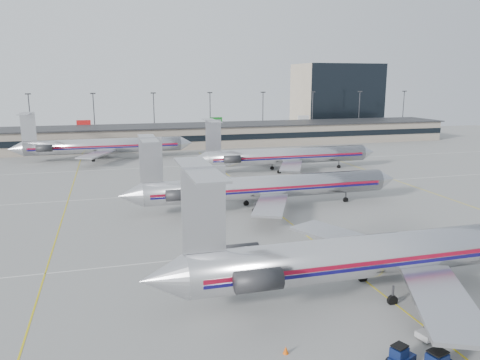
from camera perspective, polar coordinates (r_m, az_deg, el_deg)
name	(u,v)px	position (r m, az deg, el deg)	size (l,w,h in m)	color
ground	(364,280)	(47.93, 14.87, -11.68)	(260.00, 260.00, 0.00)	gray
apron_markings	(319,245)	(56.09, 9.67, -7.87)	(160.00, 0.15, 0.02)	silver
terminal	(190,135)	(138.31, -6.06, 5.43)	(162.00, 17.00, 6.25)	gray
light_mast_row	(183,114)	(151.60, -7.02, 8.04)	(163.60, 0.40, 15.28)	#38383D
distant_building	(336,97)	(186.18, 11.63, 9.83)	(30.00, 20.00, 25.00)	tan
jet_foreground	(399,252)	(45.43, 18.82, -8.31)	(48.15, 28.35, 12.60)	silver
jet_second_row	(263,187)	(70.19, 2.76, -0.84)	(43.68, 25.72, 11.43)	silver
jet_third_row	(284,156)	(99.64, 5.40, 2.96)	(41.50, 25.52, 11.35)	silver
jet_back_row	(101,146)	(118.46, -16.56, 4.02)	(43.17, 26.55, 11.80)	silver
tug_left	(401,356)	(35.44, 19.01, -19.66)	(2.14, 1.60, 1.57)	#0A1439
belt_loader	(437,330)	(39.88, 22.93, -16.46)	(4.03, 1.87, 2.07)	#9D9D9D
cone_left	(286,350)	(35.34, 5.60, -19.92)	(0.42, 0.42, 0.57)	#DD4F07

